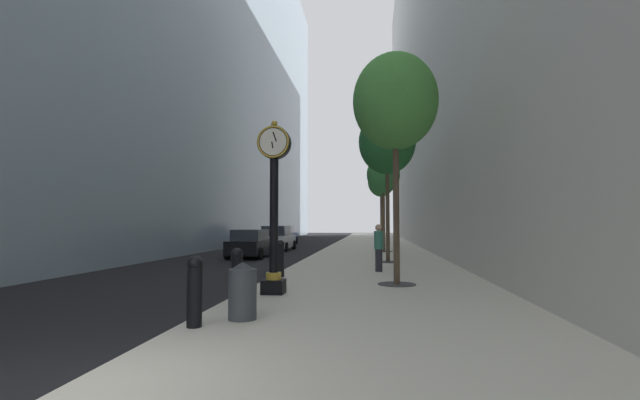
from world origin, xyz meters
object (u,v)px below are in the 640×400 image
(pedestrian_walking, at_px, (379,246))
(car_white_near, at_px, (277,239))
(street_tree_mid_near, at_px, (387,142))
(bollard_nearest, at_px, (195,290))
(street_tree_mid_far, at_px, (383,175))
(trash_bin, at_px, (243,290))
(bollard_second, at_px, (237,274))
(street_tree_near, at_px, (395,102))
(bollard_fourth, at_px, (280,258))
(street_clock, at_px, (274,198))
(car_black_mid, at_px, (251,244))
(street_tree_far, at_px, (381,182))
(car_blue_far, at_px, (284,235))

(pedestrian_walking, bearing_deg, car_white_near, 116.06)
(street_tree_mid_near, bearing_deg, car_white_near, 126.22)
(bollard_nearest, height_order, street_tree_mid_far, street_tree_mid_far)
(street_tree_mid_far, height_order, car_white_near, street_tree_mid_far)
(street_tree_mid_far, bearing_deg, trash_bin, -98.83)
(bollard_second, xyz_separation_m, car_white_near, (-3.60, 20.69, 0.05))
(street_tree_near, distance_m, street_tree_mid_near, 7.38)
(bollard_second, relative_size, bollard_fourth, 1.00)
(car_white_near, bearing_deg, street_tree_mid_near, -53.78)
(bollard_nearest, relative_size, bollard_second, 1.00)
(bollard_fourth, bearing_deg, trash_bin, -84.31)
(bollard_nearest, distance_m, street_tree_near, 8.25)
(street_tree_mid_near, bearing_deg, street_tree_near, -90.00)
(street_clock, relative_size, trash_bin, 4.18)
(bollard_fourth, xyz_separation_m, street_tree_near, (3.71, -1.38, 4.68))
(bollard_nearest, height_order, car_black_mid, car_black_mid)
(bollard_second, bearing_deg, trash_bin, -69.16)
(street_clock, height_order, trash_bin, street_clock)
(street_tree_mid_far, bearing_deg, bollard_nearest, -100.27)
(bollard_nearest, xyz_separation_m, bollard_fourth, (0.00, 7.07, 0.00))
(pedestrian_walking, xyz_separation_m, car_black_mid, (-6.90, 7.49, -0.30))
(bollard_second, distance_m, bollard_fourth, 4.72)
(street_tree_far, relative_size, car_white_near, 1.47)
(car_white_near, height_order, car_blue_far, car_white_near)
(bollard_second, bearing_deg, street_tree_mid_near, 70.92)
(street_tree_near, bearing_deg, street_tree_mid_near, 90.00)
(street_tree_mid_near, relative_size, street_tree_mid_far, 1.17)
(street_tree_mid_near, bearing_deg, bollard_nearest, -105.83)
(street_tree_far, xyz_separation_m, pedestrian_walking, (-0.47, -18.76, -4.07))
(street_clock, xyz_separation_m, street_tree_mid_near, (3.16, 9.42, 3.06))
(street_tree_mid_far, relative_size, street_tree_far, 0.96)
(street_clock, height_order, street_tree_mid_near, street_tree_mid_near)
(bollard_nearest, bearing_deg, street_tree_near, 56.96)
(bollard_nearest, xyz_separation_m, car_black_mid, (-3.66, 16.56, -0.02))
(car_white_near, bearing_deg, street_tree_near, -67.17)
(bollard_fourth, height_order, trash_bin, bollard_fourth)
(bollard_fourth, bearing_deg, car_blue_far, 101.18)
(bollard_nearest, bearing_deg, street_tree_mid_far, 79.73)
(street_clock, xyz_separation_m, car_black_mid, (-4.21, 12.90, -1.79))
(street_tree_near, relative_size, car_white_near, 1.60)
(street_tree_near, distance_m, street_tree_mid_far, 14.76)
(bollard_second, bearing_deg, street_clock, 67.19)
(street_clock, height_order, car_white_near, street_clock)
(street_tree_far, distance_m, trash_bin, 27.67)
(bollard_nearest, xyz_separation_m, trash_bin, (0.64, 0.69, -0.10))
(pedestrian_walking, bearing_deg, bollard_second, -115.78)
(bollard_nearest, distance_m, car_black_mid, 16.96)
(trash_bin, height_order, car_blue_far, car_blue_far)
(street_clock, relative_size, bollard_fourth, 3.62)
(street_tree_far, distance_m, car_blue_far, 10.14)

